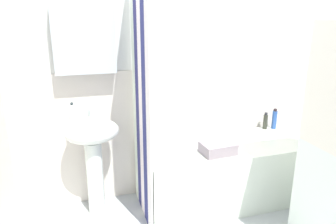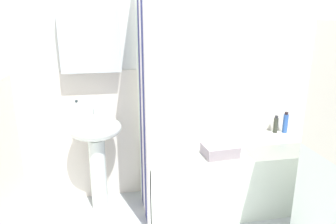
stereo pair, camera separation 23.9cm
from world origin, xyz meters
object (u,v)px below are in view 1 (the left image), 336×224
at_px(bathtub, 225,172).
at_px(sink, 93,146).
at_px(lotion_bottle, 274,119).
at_px(soap_dispenser, 72,112).
at_px(conditioner_bottle, 265,121).
at_px(towel_folded, 218,148).

bearing_deg(bathtub, sink, 173.55).
relative_size(sink, lotion_bottle, 4.09).
bearing_deg(soap_dispenser, lotion_bottle, 1.90).
relative_size(lotion_bottle, conditioner_bottle, 1.21).
height_order(bathtub, towel_folded, towel_folded).
xyz_separation_m(soap_dispenser, bathtub, (1.29, -0.18, -0.64)).
bearing_deg(bathtub, soap_dispenser, 172.20).
bearing_deg(sink, towel_folded, -15.97).
distance_m(bathtub, lotion_bottle, 0.79).
distance_m(sink, conditioner_bottle, 1.72).
distance_m(soap_dispenser, towel_folded, 1.22).
relative_size(sink, bathtub, 0.57).
bearing_deg(bathtub, conditioner_bottle, 24.66).
xyz_separation_m(conditioner_bottle, towel_folded, (-0.72, -0.41, -0.03)).
distance_m(bathtub, towel_folded, 0.39).
bearing_deg(soap_dispenser, sink, -18.76).
distance_m(conditioner_bottle, towel_folded, 0.83).
bearing_deg(lotion_bottle, sink, -176.50).
xyz_separation_m(bathtub, lotion_bottle, (0.65, 0.24, 0.37)).
xyz_separation_m(bathtub, towel_folded, (-0.16, -0.15, 0.32)).
distance_m(bathtub, conditioner_bottle, 0.71).
relative_size(sink, towel_folded, 3.12).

